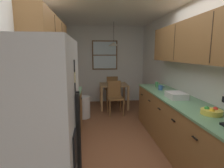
% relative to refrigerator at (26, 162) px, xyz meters
% --- Properties ---
extents(ground_plane, '(12.00, 12.00, 0.00)m').
position_rel_refrigerator_xyz_m(ground_plane, '(0.94, 2.28, -0.87)').
color(ground_plane, brown).
extents(wall_left, '(0.10, 9.00, 2.55)m').
position_rel_refrigerator_xyz_m(wall_left, '(-0.41, 2.28, 0.40)').
color(wall_left, silver).
rests_on(wall_left, ground).
extents(wall_right, '(0.10, 9.00, 2.55)m').
position_rel_refrigerator_xyz_m(wall_right, '(2.29, 2.28, 0.40)').
color(wall_right, silver).
rests_on(wall_right, ground).
extents(wall_back, '(4.40, 0.10, 2.55)m').
position_rel_refrigerator_xyz_m(wall_back, '(0.94, 4.93, 0.40)').
color(wall_back, silver).
rests_on(wall_back, ground).
extents(ceiling_slab, '(4.40, 9.00, 0.08)m').
position_rel_refrigerator_xyz_m(ceiling_slab, '(0.94, 2.28, 1.72)').
color(ceiling_slab, white).
extents(refrigerator, '(0.76, 0.73, 1.74)m').
position_rel_refrigerator_xyz_m(refrigerator, '(0.00, 0.00, 0.00)').
color(refrigerator, silver).
rests_on(refrigerator, ground).
extents(stove_range, '(0.66, 0.63, 1.10)m').
position_rel_refrigerator_xyz_m(stove_range, '(-0.06, 0.70, -0.40)').
color(stove_range, white).
rests_on(stove_range, ground).
extents(microwave_over_range, '(0.39, 0.62, 0.33)m').
position_rel_refrigerator_xyz_m(microwave_over_range, '(-0.17, 0.70, 0.78)').
color(microwave_over_range, silver).
extents(counter_left, '(0.64, 1.83, 0.90)m').
position_rel_refrigerator_xyz_m(counter_left, '(-0.06, 1.93, -0.42)').
color(counter_left, brown).
rests_on(counter_left, ground).
extents(upper_cabinets_left, '(0.33, 1.91, 0.71)m').
position_rel_refrigerator_xyz_m(upper_cabinets_left, '(-0.20, 1.88, 0.99)').
color(upper_cabinets_left, brown).
extents(counter_right, '(0.64, 3.34, 0.90)m').
position_rel_refrigerator_xyz_m(counter_right, '(1.94, 1.38, -0.42)').
color(counter_right, brown).
rests_on(counter_right, ground).
extents(upper_cabinets_right, '(0.33, 3.02, 0.66)m').
position_rel_refrigerator_xyz_m(upper_cabinets_right, '(2.08, 1.33, 0.96)').
color(upper_cabinets_right, brown).
extents(dining_table, '(0.82, 0.75, 0.73)m').
position_rel_refrigerator_xyz_m(dining_table, '(1.13, 4.12, -0.27)').
color(dining_table, '#A87F51').
rests_on(dining_table, ground).
extents(dining_chair_near, '(0.43, 0.43, 0.90)m').
position_rel_refrigerator_xyz_m(dining_chair_near, '(1.09, 3.54, -0.37)').
color(dining_chair_near, brown).
rests_on(dining_chair_near, ground).
extents(dining_chair_far, '(0.44, 0.44, 0.90)m').
position_rel_refrigerator_xyz_m(dining_chair_far, '(1.12, 4.70, -0.37)').
color(dining_chair_far, brown).
rests_on(dining_chair_far, ground).
extents(pendant_light, '(0.33, 0.33, 0.68)m').
position_rel_refrigerator_xyz_m(pendant_light, '(1.13, 4.12, 1.05)').
color(pendant_light, black).
extents(back_window, '(0.84, 0.05, 0.96)m').
position_rel_refrigerator_xyz_m(back_window, '(0.91, 4.85, 0.72)').
color(back_window, brown).
extents(trash_bin, '(0.36, 0.36, 0.56)m').
position_rel_refrigerator_xyz_m(trash_bin, '(0.24, 3.31, -0.59)').
color(trash_bin, silver).
rests_on(trash_bin, ground).
extents(storage_canister, '(0.11, 0.11, 0.19)m').
position_rel_refrigerator_xyz_m(storage_canister, '(-0.06, 1.17, 0.12)').
color(storage_canister, '#D84C19').
rests_on(storage_canister, counter_left).
extents(dish_towel, '(0.02, 0.16, 0.24)m').
position_rel_refrigerator_xyz_m(dish_towel, '(0.30, 0.86, -0.37)').
color(dish_towel, beige).
extents(mug_by_coffeemaker, '(0.11, 0.07, 0.11)m').
position_rel_refrigerator_xyz_m(mug_by_coffeemaker, '(1.95, 2.67, 0.08)').
color(mug_by_coffeemaker, '#3F7F4C').
rests_on(mug_by_coffeemaker, counter_right).
extents(mug_spare, '(0.12, 0.09, 0.10)m').
position_rel_refrigerator_xyz_m(mug_spare, '(1.88, 2.29, 0.08)').
color(mug_spare, '#335999').
rests_on(mug_spare, counter_right).
extents(fruit_bowl, '(0.25, 0.25, 0.09)m').
position_rel_refrigerator_xyz_m(fruit_bowl, '(1.94, 0.75, 0.07)').
color(fruit_bowl, '#E5D14C').
rests_on(fruit_bowl, counter_right).
extents(dish_rack, '(0.28, 0.34, 0.10)m').
position_rel_refrigerator_xyz_m(dish_rack, '(1.89, 1.58, 0.08)').
color(dish_rack, silver).
rests_on(dish_rack, counter_right).
extents(table_serving_bowl, '(0.18, 0.18, 0.06)m').
position_rel_refrigerator_xyz_m(table_serving_bowl, '(1.23, 4.13, -0.11)').
color(table_serving_bowl, '#E0D14C').
rests_on(table_serving_bowl, dining_table).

